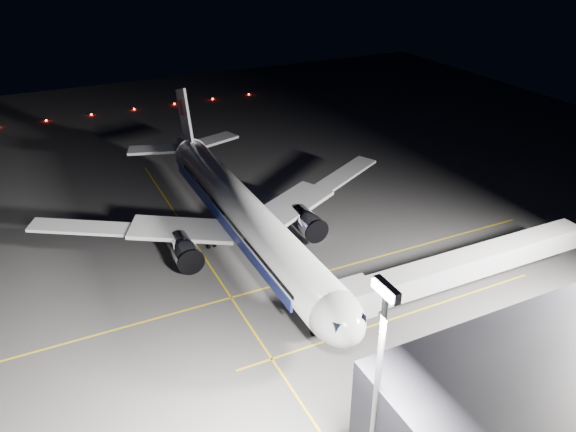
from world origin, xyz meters
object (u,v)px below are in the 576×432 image
(baggage_tug, at_px, (298,206))
(safety_cone_c, at_px, (282,210))
(jet_bridge, at_px, (458,267))
(floodlight_mast_south, at_px, (377,384))
(safety_cone_b, at_px, (280,249))
(safety_cone_a, at_px, (269,213))
(airliner, at_px, (242,212))

(baggage_tug, bearing_deg, safety_cone_c, -97.44)
(jet_bridge, relative_size, floodlight_mast_south, 1.66)
(floodlight_mast_south, relative_size, safety_cone_b, 36.22)
(safety_cone_a, xyz_separation_m, safety_cone_b, (10.60, -3.04, 0.02))
(airliner, bearing_deg, baggage_tug, 117.46)
(baggage_tug, distance_m, safety_cone_c, 2.65)
(jet_bridge, height_order, safety_cone_c, jet_bridge)
(floodlight_mast_south, bearing_deg, safety_cone_a, 164.78)
(floodlight_mast_south, xyz_separation_m, safety_cone_c, (-48.00, 15.35, -12.11))
(baggage_tug, height_order, safety_cone_c, baggage_tug)
(jet_bridge, distance_m, safety_cone_c, 31.54)
(jet_bridge, bearing_deg, safety_cone_b, -144.08)
(jet_bridge, relative_size, safety_cone_a, 64.70)
(safety_cone_a, bearing_deg, airliner, -45.49)
(floodlight_mast_south, bearing_deg, safety_cone_b, 165.01)
(floodlight_mast_south, xyz_separation_m, baggage_tug, (-47.21, 17.82, -11.58))
(safety_cone_b, relative_size, safety_cone_c, 1.08)
(airliner, relative_size, baggage_tug, 23.11)
(baggage_tug, bearing_deg, safety_cone_a, -89.14)
(airliner, bearing_deg, safety_cone_c, 126.55)
(airliner, height_order, floodlight_mast_south, floodlight_mast_south)
(airliner, distance_m, safety_cone_b, 7.30)
(baggage_tug, relative_size, safety_cone_c, 5.01)
(floodlight_mast_south, bearing_deg, airliner, 171.67)
(jet_bridge, xyz_separation_m, floodlight_mast_south, (18.00, -24.07, 7.79))
(jet_bridge, bearing_deg, airliner, -141.96)
(airliner, bearing_deg, floodlight_mast_south, -8.33)
(jet_bridge, relative_size, safety_cone_b, 60.19)
(safety_cone_c, bearing_deg, jet_bridge, 16.20)
(baggage_tug, height_order, safety_cone_a, baggage_tug)
(safety_cone_a, height_order, safety_cone_c, same)
(safety_cone_b, bearing_deg, baggage_tug, 141.48)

